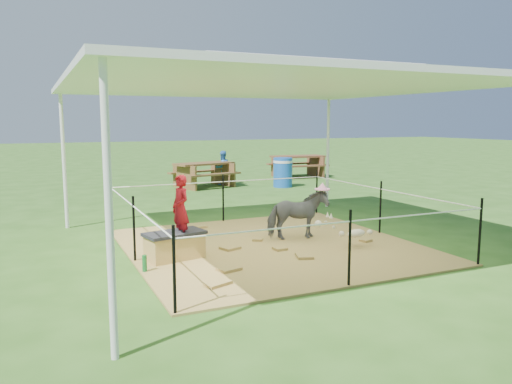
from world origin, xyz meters
name	(u,v)px	position (x,y,z in m)	size (l,w,h in m)	color
ground	(271,247)	(0.00, 0.00, 0.00)	(90.00, 90.00, 0.00)	#2D5919
hay_patch	(271,246)	(0.00, 0.00, 0.01)	(4.60, 4.60, 0.03)	brown
canopy_tent	(271,83)	(0.00, 0.00, 2.69)	(6.30, 6.30, 2.90)	silver
rope_fence	(271,209)	(0.00, 0.00, 0.64)	(4.54, 4.54, 1.00)	black
straw_bale	(175,247)	(-1.68, -0.16, 0.21)	(0.83, 0.42, 0.37)	#AF813F
dark_cloth	(174,233)	(-1.68, -0.16, 0.42)	(0.89, 0.46, 0.05)	black
woman	(180,202)	(-1.58, -0.16, 0.90)	(0.36, 0.24, 1.00)	#A8101B
green_bottle	(145,263)	(-2.23, -0.61, 0.15)	(0.06, 0.06, 0.23)	#176729
pony	(297,215)	(0.61, 0.19, 0.47)	(0.47, 1.03, 0.87)	#444549
pink_hat	(298,186)	(0.61, 0.19, 0.96)	(0.27, 0.27, 0.13)	#FC92C7
foal	(356,232)	(1.23, -0.69, 0.29)	(0.93, 0.51, 0.51)	beige
trash_barrel	(283,172)	(3.71, 6.74, 0.47)	(0.60, 0.60, 0.93)	#1752B0
picnic_table_near	(204,175)	(1.43, 7.75, 0.39)	(1.88, 1.36, 0.78)	brown
picnic_table_far	(297,166)	(5.52, 9.03, 0.41)	(1.95, 1.41, 0.81)	#53331C
distant_person	(222,168)	(2.17, 8.08, 0.56)	(0.55, 0.42, 1.12)	#367CCD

